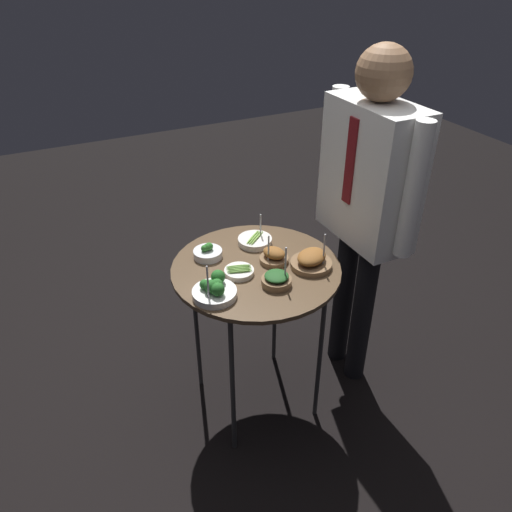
{
  "coord_description": "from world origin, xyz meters",
  "views": [
    {
      "loc": [
        1.49,
        -0.74,
        1.89
      ],
      "look_at": [
        0.0,
        0.0,
        0.82
      ],
      "focal_mm": 35.0,
      "sensor_mm": 36.0,
      "label": 1
    }
  ],
  "objects_px": {
    "bowl_broccoli_back_left": "(215,289)",
    "bowl_roast_front_left": "(311,260)",
    "bowl_roast_far_rim": "(273,255)",
    "serving_cart": "(256,278)",
    "bowl_spinach_near_rim": "(277,280)",
    "bowl_broccoli_front_center": "(208,252)",
    "bowl_asparagus_mid_right": "(255,240)",
    "bowl_asparagus_back_right": "(239,271)",
    "waiter_figure": "(368,190)"
  },
  "relations": [
    {
      "from": "bowl_spinach_near_rim",
      "to": "bowl_roast_front_left",
      "type": "distance_m",
      "value": 0.19
    },
    {
      "from": "bowl_broccoli_front_center",
      "to": "waiter_figure",
      "type": "relative_size",
      "value": 0.08
    },
    {
      "from": "bowl_asparagus_mid_right",
      "to": "bowl_asparagus_back_right",
      "type": "bearing_deg",
      "value": -41.09
    },
    {
      "from": "serving_cart",
      "to": "bowl_roast_far_rim",
      "type": "relative_size",
      "value": 5.74
    },
    {
      "from": "bowl_broccoli_back_left",
      "to": "bowl_spinach_near_rim",
      "type": "bearing_deg",
      "value": 81.21
    },
    {
      "from": "bowl_broccoli_back_left",
      "to": "bowl_roast_front_left",
      "type": "xyz_separation_m",
      "value": [
        -0.01,
        0.42,
        -0.0
      ]
    },
    {
      "from": "bowl_broccoli_back_left",
      "to": "bowl_spinach_near_rim",
      "type": "relative_size",
      "value": 1.0
    },
    {
      "from": "bowl_broccoli_front_center",
      "to": "bowl_broccoli_back_left",
      "type": "relative_size",
      "value": 0.72
    },
    {
      "from": "bowl_broccoli_front_center",
      "to": "bowl_asparagus_mid_right",
      "type": "relative_size",
      "value": 0.81
    },
    {
      "from": "serving_cart",
      "to": "waiter_figure",
      "type": "relative_size",
      "value": 0.49
    },
    {
      "from": "bowl_asparagus_mid_right",
      "to": "waiter_figure",
      "type": "distance_m",
      "value": 0.52
    },
    {
      "from": "bowl_asparagus_back_right",
      "to": "bowl_spinach_near_rim",
      "type": "height_order",
      "value": "bowl_spinach_near_rim"
    },
    {
      "from": "serving_cart",
      "to": "bowl_roast_far_rim",
      "type": "xyz_separation_m",
      "value": [
        -0.0,
        0.08,
        0.08
      ]
    },
    {
      "from": "serving_cart",
      "to": "bowl_asparagus_mid_right",
      "type": "bearing_deg",
      "value": 155.25
    },
    {
      "from": "bowl_spinach_near_rim",
      "to": "bowl_asparagus_back_right",
      "type": "bearing_deg",
      "value": -142.51
    },
    {
      "from": "bowl_roast_far_rim",
      "to": "waiter_figure",
      "type": "distance_m",
      "value": 0.48
    },
    {
      "from": "serving_cart",
      "to": "bowl_broccoli_back_left",
      "type": "height_order",
      "value": "bowl_broccoli_back_left"
    },
    {
      "from": "bowl_spinach_near_rim",
      "to": "bowl_broccoli_front_center",
      "type": "bearing_deg",
      "value": -151.47
    },
    {
      "from": "bowl_spinach_near_rim",
      "to": "bowl_roast_front_left",
      "type": "height_order",
      "value": "bowl_spinach_near_rim"
    },
    {
      "from": "bowl_asparagus_mid_right",
      "to": "bowl_roast_front_left",
      "type": "xyz_separation_m",
      "value": [
        0.26,
        0.12,
        0.02
      ]
    },
    {
      "from": "bowl_broccoli_front_center",
      "to": "bowl_spinach_near_rim",
      "type": "relative_size",
      "value": 0.72
    },
    {
      "from": "bowl_broccoli_back_left",
      "to": "bowl_asparagus_mid_right",
      "type": "distance_m",
      "value": 0.4
    },
    {
      "from": "bowl_broccoli_back_left",
      "to": "bowl_spinach_near_rim",
      "type": "xyz_separation_m",
      "value": [
        0.04,
        0.24,
        -0.01
      ]
    },
    {
      "from": "bowl_roast_far_rim",
      "to": "bowl_roast_front_left",
      "type": "height_order",
      "value": "bowl_roast_front_left"
    },
    {
      "from": "bowl_asparagus_back_right",
      "to": "bowl_broccoli_back_left",
      "type": "bearing_deg",
      "value": -56.84
    },
    {
      "from": "bowl_broccoli_back_left",
      "to": "bowl_spinach_near_rim",
      "type": "distance_m",
      "value": 0.24
    },
    {
      "from": "serving_cart",
      "to": "bowl_asparagus_back_right",
      "type": "height_order",
      "value": "bowl_asparagus_back_right"
    },
    {
      "from": "waiter_figure",
      "to": "bowl_asparagus_mid_right",
      "type": "bearing_deg",
      "value": -109.76
    },
    {
      "from": "bowl_broccoli_back_left",
      "to": "bowl_spinach_near_rim",
      "type": "height_order",
      "value": "bowl_spinach_near_rim"
    },
    {
      "from": "bowl_broccoli_back_left",
      "to": "waiter_figure",
      "type": "relative_size",
      "value": 0.11
    },
    {
      "from": "serving_cart",
      "to": "bowl_roast_far_rim",
      "type": "distance_m",
      "value": 0.12
    },
    {
      "from": "bowl_asparagus_back_right",
      "to": "waiter_figure",
      "type": "distance_m",
      "value": 0.64
    },
    {
      "from": "bowl_asparagus_back_right",
      "to": "bowl_broccoli_front_center",
      "type": "bearing_deg",
      "value": -159.4
    },
    {
      "from": "serving_cart",
      "to": "bowl_spinach_near_rim",
      "type": "distance_m",
      "value": 0.17
    },
    {
      "from": "bowl_spinach_near_rim",
      "to": "waiter_figure",
      "type": "relative_size",
      "value": 0.11
    },
    {
      "from": "serving_cart",
      "to": "bowl_roast_front_left",
      "type": "distance_m",
      "value": 0.24
    },
    {
      "from": "bowl_asparagus_back_right",
      "to": "bowl_asparagus_mid_right",
      "type": "height_order",
      "value": "bowl_asparagus_mid_right"
    },
    {
      "from": "bowl_spinach_near_rim",
      "to": "bowl_roast_far_rim",
      "type": "xyz_separation_m",
      "value": [
        -0.15,
        0.07,
        0.0
      ]
    },
    {
      "from": "bowl_broccoli_front_center",
      "to": "bowl_roast_front_left",
      "type": "relative_size",
      "value": 0.7
    },
    {
      "from": "waiter_figure",
      "to": "bowl_roast_front_left",
      "type": "bearing_deg",
      "value": -72.49
    },
    {
      "from": "bowl_roast_front_left",
      "to": "bowl_asparagus_mid_right",
      "type": "bearing_deg",
      "value": -154.92
    },
    {
      "from": "bowl_roast_far_rim",
      "to": "serving_cart",
      "type": "bearing_deg",
      "value": -86.6
    },
    {
      "from": "serving_cart",
      "to": "bowl_roast_front_left",
      "type": "height_order",
      "value": "bowl_roast_front_left"
    },
    {
      "from": "serving_cart",
      "to": "bowl_roast_front_left",
      "type": "relative_size",
      "value": 4.49
    },
    {
      "from": "bowl_asparagus_back_right",
      "to": "bowl_roast_far_rim",
      "type": "height_order",
      "value": "bowl_roast_far_rim"
    },
    {
      "from": "serving_cart",
      "to": "bowl_roast_far_rim",
      "type": "height_order",
      "value": "bowl_roast_far_rim"
    },
    {
      "from": "bowl_broccoli_front_center",
      "to": "bowl_asparagus_back_right",
      "type": "relative_size",
      "value": 1.02
    },
    {
      "from": "bowl_broccoli_front_center",
      "to": "waiter_figure",
      "type": "xyz_separation_m",
      "value": [
        0.15,
        0.67,
        0.21
      ]
    },
    {
      "from": "bowl_broccoli_front_center",
      "to": "bowl_asparagus_back_right",
      "type": "height_order",
      "value": "bowl_broccoli_front_center"
    },
    {
      "from": "bowl_spinach_near_rim",
      "to": "serving_cart",
      "type": "bearing_deg",
      "value": -174.07
    }
  ]
}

